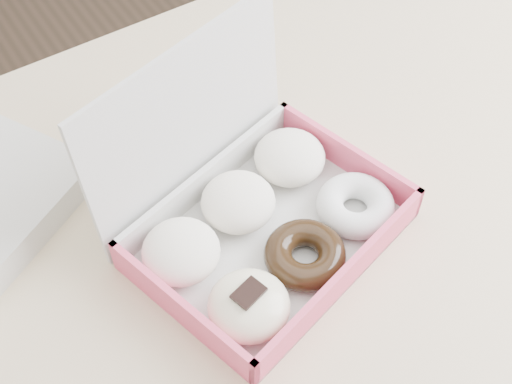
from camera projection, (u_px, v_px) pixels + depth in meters
table at (268, 218)px, 1.02m from camera, size 1.20×0.80×0.75m
donut_box at (258, 217)px, 0.88m from camera, size 0.38×0.34×0.23m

